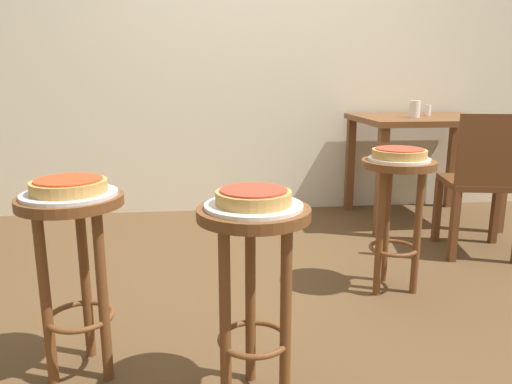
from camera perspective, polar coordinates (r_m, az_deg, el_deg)
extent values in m
plane|color=brown|center=(2.51, 4.44, -11.50)|extent=(6.00, 6.00, 0.00)
cube|color=beige|center=(3.93, 0.12, 19.85)|extent=(6.00, 0.10, 3.00)
cylinder|color=brown|center=(1.50, -0.27, -2.48)|extent=(0.35, 0.35, 0.03)
cylinder|color=brown|center=(1.72, -0.65, -12.12)|extent=(0.04, 0.04, 0.62)
cylinder|color=brown|center=(1.57, -3.58, -14.80)|extent=(0.04, 0.04, 0.62)
cylinder|color=brown|center=(1.58, 3.46, -14.44)|extent=(0.04, 0.04, 0.62)
torus|color=brown|center=(1.66, -0.26, -16.62)|extent=(0.24, 0.24, 0.02)
cylinder|color=white|center=(1.49, -0.27, -1.61)|extent=(0.30, 0.30, 0.01)
cylinder|color=tan|center=(1.49, -0.27, -0.64)|extent=(0.23, 0.23, 0.04)
cylinder|color=#B23823|center=(1.48, -0.27, 0.22)|extent=(0.20, 0.20, 0.01)
cylinder|color=brown|center=(1.76, -20.71, -0.97)|extent=(0.35, 0.35, 0.03)
cylinder|color=brown|center=(1.96, -19.16, -9.54)|extent=(0.04, 0.04, 0.62)
cylinder|color=brown|center=(1.84, -23.17, -11.42)|extent=(0.04, 0.04, 0.62)
cylinder|color=brown|center=(1.80, -17.30, -11.55)|extent=(0.04, 0.04, 0.62)
torus|color=brown|center=(1.90, -19.66, -13.39)|extent=(0.24, 0.24, 0.02)
cylinder|color=silver|center=(1.76, -20.78, -0.22)|extent=(0.31, 0.31, 0.01)
cylinder|color=tan|center=(1.75, -20.85, 0.60)|extent=(0.25, 0.25, 0.04)
cylinder|color=red|center=(1.75, -20.91, 1.34)|extent=(0.22, 0.22, 0.01)
cylinder|color=brown|center=(2.44, 16.20, 3.13)|extent=(0.35, 0.35, 0.03)
cylinder|color=brown|center=(2.61, 14.84, -3.56)|extent=(0.04, 0.04, 0.62)
cylinder|color=brown|center=(2.44, 14.13, -4.75)|extent=(0.04, 0.04, 0.62)
cylinder|color=brown|center=(2.51, 18.18, -4.51)|extent=(0.04, 0.04, 0.62)
torus|color=brown|center=(2.55, 15.59, -6.27)|extent=(0.24, 0.24, 0.02)
cylinder|color=white|center=(2.44, 16.23, 3.67)|extent=(0.29, 0.29, 0.01)
cylinder|color=tan|center=(2.43, 16.27, 4.28)|extent=(0.26, 0.26, 0.04)
cylinder|color=#B23823|center=(2.43, 16.31, 4.81)|extent=(0.23, 0.23, 0.01)
cube|color=brown|center=(3.75, 18.89, 7.97)|extent=(0.95, 0.79, 0.04)
cube|color=brown|center=(3.33, 14.28, 0.99)|extent=(0.06, 0.06, 0.73)
cube|color=brown|center=(3.71, 26.62, 1.22)|extent=(0.06, 0.06, 0.73)
cube|color=brown|center=(3.97, 10.83, 3.10)|extent=(0.06, 0.06, 0.73)
cube|color=brown|center=(4.30, 21.71, 3.15)|extent=(0.06, 0.06, 0.73)
cylinder|color=silver|center=(3.64, 17.90, 9.14)|extent=(0.07, 0.07, 0.12)
cylinder|color=white|center=(3.83, 19.29, 8.91)|extent=(0.04, 0.04, 0.08)
cube|color=#5B3319|center=(3.21, 24.47, 1.01)|extent=(0.47, 0.47, 0.04)
cube|color=#5B3319|center=(3.01, 25.97, 4.33)|extent=(0.40, 0.11, 0.40)
cube|color=#5B3319|center=(3.49, 25.95, -2.06)|extent=(0.04, 0.04, 0.42)
cube|color=#5B3319|center=(3.37, 20.24, -2.00)|extent=(0.04, 0.04, 0.42)
cube|color=#5B3319|center=(3.04, 21.96, -3.77)|extent=(0.04, 0.04, 0.42)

